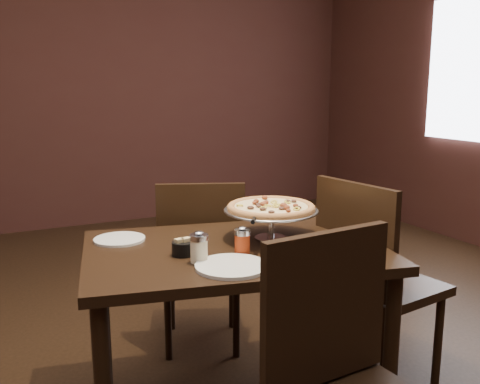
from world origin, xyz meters
name	(u,v)px	position (x,y,z in m)	size (l,w,h in m)	color
room	(233,77)	(0.06, 0.03, 1.40)	(6.04, 7.04, 2.84)	black
dining_table	(234,270)	(0.08, 0.05, 0.64)	(1.31, 1.01, 0.73)	black
pizza_stand	(271,208)	(0.26, 0.08, 0.87)	(0.40, 0.40, 0.16)	silver
parmesan_shaker	(199,247)	(-0.12, -0.06, 0.79)	(0.07, 0.07, 0.12)	beige
pepper_flake_shaker	(242,241)	(0.06, -0.05, 0.79)	(0.06, 0.06, 0.11)	maroon
packet_caddy	(183,248)	(-0.14, 0.04, 0.76)	(0.09, 0.09, 0.07)	black
napkin_stack	(310,259)	(0.25, -0.24, 0.74)	(0.16, 0.16, 0.02)	white
plate_left	(120,239)	(-0.31, 0.34, 0.74)	(0.21, 0.21, 0.01)	silver
plate_near	(232,266)	(-0.04, -0.18, 0.74)	(0.26, 0.26, 0.01)	silver
serving_spatula	(254,220)	(0.12, -0.05, 0.86)	(0.14, 0.14, 0.02)	silver
chair_far	(201,259)	(0.17, 0.63, 0.50)	(0.55, 0.55, 0.91)	black
chair_side	(372,276)	(0.73, -0.03, 0.53)	(0.51, 0.51, 0.97)	black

